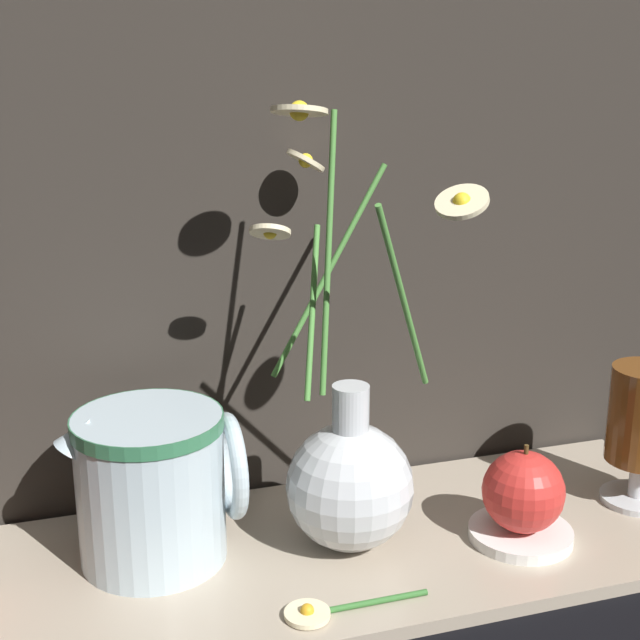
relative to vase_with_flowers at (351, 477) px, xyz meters
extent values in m
plane|color=black|center=(-0.04, 0.00, -0.08)|extent=(6.00, 6.00, 0.00)
cube|color=tan|center=(-0.04, 0.00, -0.07)|extent=(0.77, 0.25, 0.01)
sphere|color=silver|center=(0.00, 0.00, -0.01)|extent=(0.11, 0.11, 0.11)
cylinder|color=silver|center=(0.00, 0.00, 0.06)|extent=(0.03, 0.03, 0.05)
cylinder|color=#4C8E3D|center=(-0.02, 0.01, 0.19)|extent=(0.03, 0.04, 0.23)
cylinder|color=beige|center=(-0.04, 0.02, 0.31)|extent=(0.06, 0.06, 0.01)
sphere|color=yellow|center=(-0.04, 0.02, 0.31)|extent=(0.02, 0.02, 0.02)
cylinder|color=#4C8E3D|center=(-0.03, 0.01, 0.15)|extent=(0.03, 0.07, 0.13)
cylinder|color=beige|center=(-0.06, 0.03, 0.21)|extent=(0.04, 0.04, 0.02)
sphere|color=yellow|center=(-0.06, 0.03, 0.21)|extent=(0.01, 0.01, 0.01)
cylinder|color=#4C8E3D|center=(0.00, 0.05, 0.17)|extent=(0.11, 0.01, 0.18)
cylinder|color=beige|center=(-0.01, 0.10, 0.26)|extent=(0.04, 0.04, 0.02)
sphere|color=yellow|center=(-0.01, 0.10, 0.26)|extent=(0.01, 0.01, 0.01)
cylinder|color=#4C8E3D|center=(0.03, -0.03, 0.16)|extent=(0.08, 0.06, 0.17)
cylinder|color=beige|center=(0.06, -0.07, 0.25)|extent=(0.05, 0.05, 0.02)
sphere|color=yellow|center=(0.06, -0.07, 0.25)|extent=(0.01, 0.01, 0.01)
cylinder|color=silver|center=(-0.17, 0.03, 0.00)|extent=(0.12, 0.12, 0.13)
cylinder|color=#33724C|center=(-0.17, 0.03, 0.06)|extent=(0.13, 0.13, 0.01)
torus|color=silver|center=(-0.10, 0.03, 0.01)|extent=(0.01, 0.09, 0.09)
cone|color=silver|center=(-0.22, 0.03, 0.05)|extent=(0.04, 0.03, 0.04)
cylinder|color=silver|center=(0.29, 0.00, -0.06)|extent=(0.07, 0.07, 0.01)
cylinder|color=silver|center=(0.29, 0.00, -0.04)|extent=(0.02, 0.02, 0.04)
cylinder|color=white|center=(0.15, -0.03, -0.06)|extent=(0.09, 0.09, 0.01)
sphere|color=red|center=(0.15, -0.03, -0.02)|extent=(0.07, 0.07, 0.07)
cylinder|color=#4C3819|center=(0.15, -0.03, 0.02)|extent=(0.00, 0.00, 0.01)
cylinder|color=#336B2D|center=(-0.02, -0.09, -0.06)|extent=(0.10, 0.01, 0.01)
cylinder|color=beige|center=(-0.07, -0.09, -0.06)|extent=(0.04, 0.04, 0.00)
sphere|color=gold|center=(-0.07, -0.09, -0.06)|extent=(0.01, 0.01, 0.01)
camera|label=1|loc=(-0.24, -0.66, 0.35)|focal=50.00mm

